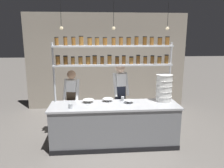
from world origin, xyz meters
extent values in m
plane|color=slate|center=(0.00, 0.00, 0.00)|extent=(40.00, 40.00, 0.00)
cube|color=#9E9384|center=(0.00, 2.65, 1.52)|extent=(5.14, 0.12, 3.04)
cube|color=gray|center=(0.00, 0.00, 0.44)|extent=(2.68, 0.72, 0.88)
cube|color=#B7BABF|center=(0.00, 0.00, 0.90)|extent=(2.74, 0.76, 0.04)
cube|color=black|center=(0.00, -0.36, 0.05)|extent=(2.68, 0.03, 0.10)
cylinder|color=#B7BABF|center=(-1.29, 0.33, 1.10)|extent=(0.04, 0.04, 2.21)
cylinder|color=#B7BABF|center=(1.29, 0.33, 1.10)|extent=(0.04, 0.04, 2.21)
cube|color=#B7BABF|center=(0.00, 0.33, 1.72)|extent=(2.58, 0.28, 0.04)
cylinder|color=brown|center=(-1.19, 0.33, 1.83)|extent=(0.09, 0.09, 0.18)
cylinder|color=black|center=(-1.19, 0.33, 1.93)|extent=(0.10, 0.10, 0.02)
cylinder|color=#513314|center=(-1.02, 0.33, 1.83)|extent=(0.09, 0.09, 0.17)
cylinder|color=black|center=(-1.02, 0.33, 1.92)|extent=(0.10, 0.10, 0.02)
cylinder|color=brown|center=(-0.87, 0.33, 1.82)|extent=(0.08, 0.08, 0.15)
cylinder|color=black|center=(-0.87, 0.33, 1.90)|extent=(0.08, 0.08, 0.02)
cylinder|color=brown|center=(-0.71, 0.33, 1.82)|extent=(0.09, 0.09, 0.15)
cylinder|color=black|center=(-0.71, 0.33, 1.90)|extent=(0.09, 0.09, 0.02)
cylinder|color=brown|center=(-0.55, 0.33, 1.82)|extent=(0.10, 0.10, 0.16)
cylinder|color=black|center=(-0.55, 0.33, 1.91)|extent=(0.10, 0.10, 0.02)
cylinder|color=brown|center=(-0.40, 0.33, 1.83)|extent=(0.09, 0.09, 0.17)
cylinder|color=black|center=(-0.40, 0.33, 1.92)|extent=(0.10, 0.10, 0.02)
cylinder|color=brown|center=(-0.24, 0.33, 1.82)|extent=(0.08, 0.08, 0.15)
cylinder|color=black|center=(-0.24, 0.33, 1.90)|extent=(0.08, 0.08, 0.02)
cylinder|color=brown|center=(-0.08, 0.33, 1.83)|extent=(0.09, 0.09, 0.18)
cylinder|color=black|center=(-0.08, 0.33, 1.93)|extent=(0.09, 0.09, 0.02)
cylinder|color=#513314|center=(0.09, 0.33, 1.82)|extent=(0.09, 0.09, 0.15)
cylinder|color=black|center=(0.09, 0.33, 1.90)|extent=(0.09, 0.09, 0.02)
cylinder|color=brown|center=(0.23, 0.33, 1.82)|extent=(0.08, 0.08, 0.17)
cylinder|color=black|center=(0.23, 0.33, 1.92)|extent=(0.08, 0.08, 0.02)
cylinder|color=brown|center=(0.40, 0.33, 1.81)|extent=(0.09, 0.09, 0.14)
cylinder|color=black|center=(0.40, 0.33, 1.89)|extent=(0.10, 0.10, 0.02)
cylinder|color=brown|center=(0.55, 0.33, 1.83)|extent=(0.08, 0.08, 0.17)
cylinder|color=black|center=(0.55, 0.33, 1.93)|extent=(0.08, 0.08, 0.02)
cylinder|color=brown|center=(0.71, 0.33, 1.82)|extent=(0.08, 0.08, 0.15)
cylinder|color=black|center=(0.71, 0.33, 1.90)|extent=(0.08, 0.08, 0.02)
cylinder|color=brown|center=(0.87, 0.33, 1.82)|extent=(0.08, 0.08, 0.16)
cylinder|color=black|center=(0.87, 0.33, 1.91)|extent=(0.08, 0.08, 0.02)
cylinder|color=brown|center=(1.03, 0.33, 1.81)|extent=(0.09, 0.09, 0.14)
cylinder|color=black|center=(1.03, 0.33, 1.89)|extent=(0.09, 0.09, 0.02)
cylinder|color=brown|center=(1.19, 0.33, 1.83)|extent=(0.09, 0.09, 0.18)
cylinder|color=black|center=(1.19, 0.33, 1.93)|extent=(0.09, 0.09, 0.02)
cube|color=#B7BABF|center=(0.00, 0.33, 2.13)|extent=(2.58, 0.28, 0.04)
cylinder|color=brown|center=(-1.19, 0.33, 2.22)|extent=(0.08, 0.08, 0.15)
cylinder|color=black|center=(-1.19, 0.33, 2.31)|extent=(0.08, 0.08, 0.02)
cylinder|color=brown|center=(-1.01, 0.33, 2.23)|extent=(0.08, 0.08, 0.16)
cylinder|color=black|center=(-1.01, 0.33, 2.32)|extent=(0.08, 0.08, 0.02)
cylinder|color=brown|center=(-0.84, 0.33, 2.23)|extent=(0.08, 0.08, 0.16)
cylinder|color=black|center=(-0.84, 0.33, 2.32)|extent=(0.09, 0.09, 0.02)
cylinder|color=brown|center=(-0.68, 0.33, 2.24)|extent=(0.09, 0.09, 0.18)
cylinder|color=black|center=(-0.68, 0.33, 2.33)|extent=(0.10, 0.10, 0.02)
cylinder|color=brown|center=(-0.50, 0.33, 2.22)|extent=(0.10, 0.10, 0.15)
cylinder|color=black|center=(-0.50, 0.33, 2.31)|extent=(0.10, 0.10, 0.02)
cylinder|color=brown|center=(-0.35, 0.33, 2.22)|extent=(0.09, 0.09, 0.15)
cylinder|color=black|center=(-0.35, 0.33, 2.31)|extent=(0.09, 0.09, 0.02)
cylinder|color=brown|center=(-0.18, 0.33, 2.22)|extent=(0.10, 0.10, 0.15)
cylinder|color=black|center=(-0.18, 0.33, 2.31)|extent=(0.10, 0.10, 0.02)
cylinder|color=brown|center=(0.01, 0.33, 2.22)|extent=(0.09, 0.09, 0.15)
cylinder|color=black|center=(0.01, 0.33, 2.31)|extent=(0.09, 0.09, 0.02)
cylinder|color=brown|center=(0.17, 0.33, 2.23)|extent=(0.09, 0.09, 0.16)
cylinder|color=black|center=(0.17, 0.33, 2.31)|extent=(0.09, 0.09, 0.02)
cylinder|color=brown|center=(0.33, 0.33, 2.22)|extent=(0.10, 0.10, 0.15)
cylinder|color=black|center=(0.33, 0.33, 2.31)|extent=(0.10, 0.10, 0.02)
cylinder|color=brown|center=(0.50, 0.33, 2.23)|extent=(0.09, 0.09, 0.17)
cylinder|color=black|center=(0.50, 0.33, 2.32)|extent=(0.09, 0.09, 0.02)
cylinder|color=#513314|center=(0.68, 0.33, 2.23)|extent=(0.09, 0.09, 0.17)
cylinder|color=black|center=(0.68, 0.33, 2.33)|extent=(0.09, 0.09, 0.02)
cylinder|color=brown|center=(0.84, 0.33, 2.23)|extent=(0.09, 0.09, 0.16)
cylinder|color=black|center=(0.84, 0.33, 2.32)|extent=(0.09, 0.09, 0.02)
cylinder|color=brown|center=(1.02, 0.33, 2.22)|extent=(0.10, 0.10, 0.15)
cylinder|color=black|center=(1.02, 0.33, 2.31)|extent=(0.10, 0.10, 0.02)
cylinder|color=brown|center=(1.18, 0.33, 2.23)|extent=(0.09, 0.09, 0.16)
cylinder|color=black|center=(1.18, 0.33, 2.32)|extent=(0.10, 0.10, 0.02)
cylinder|color=black|center=(-1.02, 0.58, 0.38)|extent=(0.11, 0.11, 0.76)
cylinder|color=black|center=(-0.86, 0.54, 0.38)|extent=(0.11, 0.11, 0.76)
cube|color=#473828|center=(-0.94, 0.56, 0.92)|extent=(0.25, 0.21, 0.33)
cube|color=white|center=(-0.94, 0.56, 1.22)|extent=(0.25, 0.22, 0.27)
sphere|color=#A37A5B|center=(-0.94, 0.56, 1.48)|extent=(0.20, 0.20, 0.20)
cylinder|color=white|center=(-1.09, 0.53, 1.13)|extent=(0.12, 0.25, 0.50)
cylinder|color=white|center=(-0.81, 0.47, 1.13)|extent=(0.12, 0.25, 0.50)
cylinder|color=black|center=(0.11, 0.58, 0.41)|extent=(0.11, 0.11, 0.83)
cylinder|color=black|center=(0.27, 0.61, 0.41)|extent=(0.11, 0.11, 0.83)
cube|color=#232838|center=(0.19, 0.60, 1.01)|extent=(0.25, 0.21, 0.36)
cube|color=white|center=(0.19, 0.60, 1.33)|extent=(0.25, 0.22, 0.29)
sphere|color=beige|center=(0.19, 0.60, 1.61)|extent=(0.22, 0.22, 0.22)
cylinder|color=white|center=(0.06, 0.51, 1.23)|extent=(0.11, 0.26, 0.54)
cylinder|color=white|center=(0.34, 0.56, 1.23)|extent=(0.11, 0.26, 0.54)
cylinder|color=white|center=(1.11, 0.16, 0.97)|extent=(0.34, 0.34, 0.11)
cylinder|color=silver|center=(1.11, 0.16, 1.03)|extent=(0.36, 0.36, 0.01)
cylinder|color=white|center=(1.11, 0.16, 1.09)|extent=(0.34, 0.34, 0.11)
cylinder|color=silver|center=(1.11, 0.16, 1.15)|extent=(0.36, 0.36, 0.01)
cylinder|color=white|center=(1.11, 0.16, 1.21)|extent=(0.34, 0.34, 0.11)
cylinder|color=silver|center=(1.11, 0.16, 1.27)|extent=(0.36, 0.36, 0.01)
cylinder|color=white|center=(1.11, 0.16, 1.33)|extent=(0.34, 0.34, 0.11)
cylinder|color=silver|center=(1.11, 0.16, 1.39)|extent=(0.36, 0.36, 0.01)
cylinder|color=white|center=(1.11, 0.16, 1.45)|extent=(0.34, 0.34, 0.11)
cylinder|color=silver|center=(1.11, 0.16, 1.51)|extent=(0.36, 0.36, 0.01)
cylinder|color=white|center=(-0.12, 0.24, 0.93)|extent=(0.11, 0.11, 0.01)
cone|color=white|center=(-0.12, 0.24, 0.95)|extent=(0.24, 0.24, 0.07)
cylinder|color=silver|center=(0.32, 0.09, 0.93)|extent=(0.10, 0.10, 0.01)
cone|color=silver|center=(0.32, 0.09, 0.95)|extent=(0.22, 0.22, 0.06)
cylinder|color=silver|center=(-0.55, 0.19, 0.93)|extent=(0.11, 0.11, 0.01)
cone|color=silver|center=(-0.55, 0.19, 0.95)|extent=(0.25, 0.25, 0.07)
cylinder|color=#B2B7BC|center=(-0.91, -0.16, 0.97)|extent=(0.08, 0.08, 0.09)
cylinder|color=#B2B7BC|center=(0.20, 0.23, 0.97)|extent=(0.07, 0.07, 0.10)
cylinder|color=black|center=(-1.03, 0.00, 2.74)|extent=(0.01, 0.01, 0.50)
sphere|color=#F9E5B2|center=(-1.03, 0.00, 2.49)|extent=(0.07, 0.07, 0.07)
cylinder|color=black|center=(-0.02, 0.00, 2.74)|extent=(0.01, 0.01, 0.50)
sphere|color=#F9E5B2|center=(-0.02, 0.00, 2.49)|extent=(0.07, 0.07, 0.07)
cylinder|color=black|center=(1.06, 0.00, 2.74)|extent=(0.01, 0.01, 0.50)
sphere|color=#F9E5B2|center=(1.06, 0.00, 2.49)|extent=(0.07, 0.07, 0.07)
camera|label=1|loc=(-0.41, -4.40, 2.35)|focal=35.00mm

